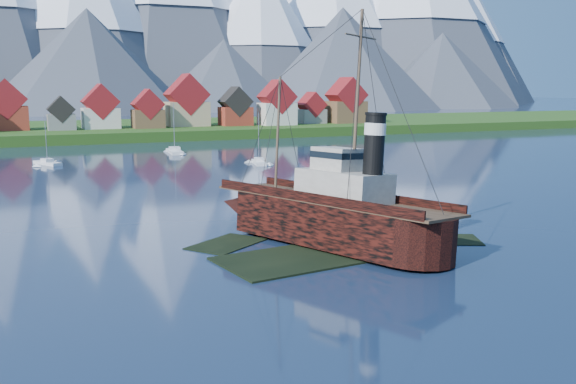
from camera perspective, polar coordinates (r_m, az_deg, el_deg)
name	(u,v)px	position (r m, az deg, el deg)	size (l,w,h in m)	color
ground	(331,249)	(64.47, 3.86, -5.06)	(1400.00, 1400.00, 0.00)	#16253F
shoal	(337,246)	(67.20, 4.36, -4.78)	(31.71, 21.24, 1.14)	black
shore_bank	(101,134)	(227.79, -16.25, 4.95)	(600.00, 80.00, 3.20)	#1E4313
seawall	(119,143)	(190.27, -14.76, 4.22)	(600.00, 2.50, 2.00)	#3F3D38
tugboat_wreck	(323,212)	(67.02, 3.12, -1.78)	(7.24, 31.19, 24.72)	black
sailboat_c	(47,164)	(142.19, -20.60, 2.38)	(5.42, 8.32, 10.62)	silver
sailboat_d	(259,163)	(134.34, -2.61, 2.60)	(3.81, 8.46, 11.20)	silver
sailboat_e	(175,152)	(158.83, -10.04, 3.52)	(3.65, 11.12, 12.68)	silver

